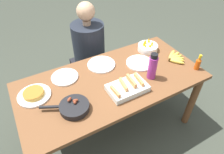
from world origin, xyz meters
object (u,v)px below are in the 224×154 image
Objects in this scene: empty_plate_far_right at (101,64)px; frittata_plate_center at (34,94)px; banana_bunch at (175,58)px; melon_tray at (128,87)px; water_bottle at (153,67)px; person_figure at (90,58)px; hot_sauce_bottle at (198,63)px; empty_plate_near_front at (65,77)px; empty_plate_far_left at (139,63)px; fruit_bowl_mango at (148,47)px; skillet at (74,107)px.

frittata_plate_center is at bearing -171.40° from empty_plate_far_right.
banana_bunch is 0.75× the size of melon_tray.
water_bottle reaches higher than empty_plate_far_right.
person_figure is (-0.61, 0.74, -0.26)m from banana_bunch.
frittata_plate_center is at bearing 164.73° from hot_sauce_bottle.
empty_plate_near_front and empty_plate_far_left have the same top height.
fruit_bowl_mango is at bearing 36.26° from empty_plate_far_left.
banana_bunch is 1.17× the size of fruit_bowl_mango.
empty_plate_far_left is (0.30, 0.25, -0.02)m from melon_tray.
water_bottle is at bearing -74.16° from person_figure.
empty_plate_near_front is at bearing -133.08° from person_figure.
melon_tray is at bearing -23.99° from frittata_plate_center.
water_bottle reaches higher than fruit_bowl_mango.
hot_sauce_bottle is at bearing -54.22° from person_figure.
frittata_plate_center is 0.96m from person_figure.
hot_sauce_bottle is at bearing -23.16° from empty_plate_near_front.
skillet is at bearing -163.41° from empty_plate_far_left.
banana_bunch is at bearing -14.42° from empty_plate_near_front.
empty_plate_far_right is 0.90m from hot_sauce_bottle.
melon_tray is 1.22× the size of empty_plate_far_right.
frittata_plate_center is (-1.34, 0.17, -0.00)m from banana_bunch.
skillet is 1.33× the size of frittata_plate_center.
frittata_plate_center is 1.03× the size of empty_plate_far_left.
hot_sauce_bottle is (0.08, -0.21, 0.05)m from banana_bunch.
banana_bunch is at bearing 110.03° from hot_sauce_bottle.
hot_sauce_bottle reaches higher than fruit_bowl_mango.
banana_bunch reaches higher than empty_plate_far_left.
hot_sauce_bottle is at bearing -66.37° from fruit_bowl_mango.
water_bottle is (-0.24, -0.37, 0.08)m from fruit_bowl_mango.
frittata_plate_center is at bearing 164.23° from water_bottle.
empty_plate_far_right is 0.53m from person_figure.
fruit_bowl_mango is (0.21, 0.16, 0.03)m from empty_plate_far_left.
skillet is at bearing -120.38° from person_figure.
frittata_plate_center is 1.70× the size of hot_sauce_bottle.
banana_bunch is 0.94× the size of empty_plate_far_left.
water_bottle is at bearing -28.53° from empty_plate_near_front.
banana_bunch is at bearing -18.37° from empty_plate_far_left.
empty_plate_near_front is 0.90× the size of empty_plate_far_right.
empty_plate_far_right is (0.43, 0.39, -0.02)m from skillet.
water_bottle is (0.68, -0.37, 0.11)m from empty_plate_near_front.
empty_plate_far_right is at bearing 0.68° from empty_plate_near_front.
hot_sauce_bottle is (1.12, -0.48, 0.06)m from empty_plate_near_front.
skillet is 1.19m from hot_sauce_bottle.
empty_plate_far_right is at bearing 147.32° from hot_sauce_bottle.
skillet is at bearing -174.22° from banana_bunch.
empty_plate_far_right is 1.29× the size of fruit_bowl_mango.
hot_sauce_bottle is (0.42, -0.33, 0.06)m from empty_plate_far_left.
hot_sauce_bottle is at bearing -32.68° from empty_plate_far_right.
frittata_plate_center reaches higher than empty_plate_near_front.
melon_tray reaches higher than empty_plate_far_right.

